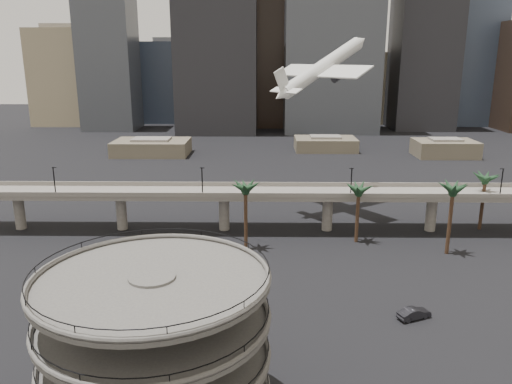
{
  "coord_description": "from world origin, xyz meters",
  "views": [
    {
      "loc": [
        -2.76,
        -46.35,
        35.8
      ],
      "look_at": [
        -3.81,
        28.0,
        15.68
      ],
      "focal_mm": 35.0,
      "sensor_mm": 36.0,
      "label": 1
    }
  ],
  "objects_px": {
    "airborne_jet": "(322,68)",
    "car_a": "(208,300)",
    "overpass": "(276,197)",
    "car_b": "(414,313)",
    "parking_ramp": "(156,337)"
  },
  "relations": [
    {
      "from": "parking_ramp",
      "to": "car_a",
      "type": "distance_m",
      "value": 27.14
    },
    {
      "from": "parking_ramp",
      "to": "overpass",
      "type": "bearing_deg",
      "value": 77.57
    },
    {
      "from": "parking_ramp",
      "to": "airborne_jet",
      "type": "relative_size",
      "value": 0.9
    },
    {
      "from": "airborne_jet",
      "to": "car_a",
      "type": "bearing_deg",
      "value": -151.23
    },
    {
      "from": "parking_ramp",
      "to": "car_b",
      "type": "bearing_deg",
      "value": 34.14
    },
    {
      "from": "overpass",
      "to": "airborne_jet",
      "type": "distance_m",
      "value": 32.46
    },
    {
      "from": "airborne_jet",
      "to": "car_a",
      "type": "relative_size",
      "value": 6.05
    },
    {
      "from": "airborne_jet",
      "to": "car_a",
      "type": "height_order",
      "value": "airborne_jet"
    },
    {
      "from": "overpass",
      "to": "car_a",
      "type": "bearing_deg",
      "value": -107.98
    },
    {
      "from": "airborne_jet",
      "to": "car_b",
      "type": "distance_m",
      "value": 63.18
    },
    {
      "from": "car_a",
      "to": "car_b",
      "type": "bearing_deg",
      "value": -78.49
    },
    {
      "from": "overpass",
      "to": "car_b",
      "type": "bearing_deg",
      "value": -63.48
    },
    {
      "from": "overpass",
      "to": "car_b",
      "type": "relative_size",
      "value": 26.29
    },
    {
      "from": "car_a",
      "to": "car_b",
      "type": "height_order",
      "value": "car_b"
    },
    {
      "from": "parking_ramp",
      "to": "car_a",
      "type": "relative_size",
      "value": 5.45
    }
  ]
}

